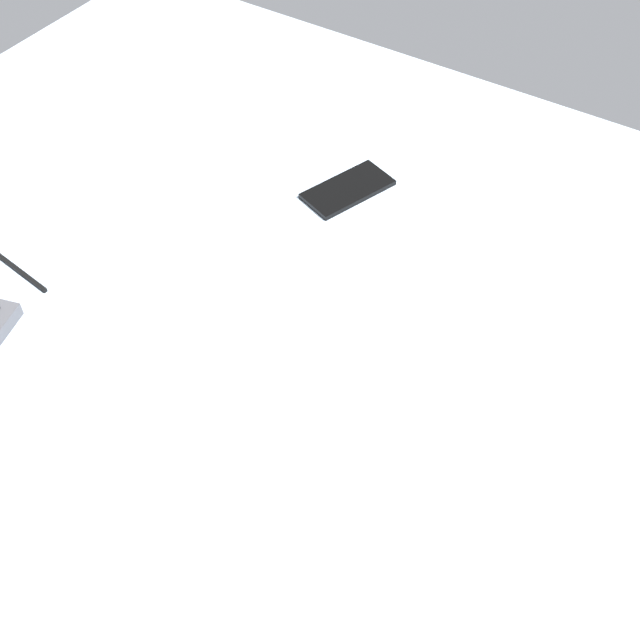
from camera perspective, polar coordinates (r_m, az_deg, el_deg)
The scene contains 3 objects.
bed_mattress at distance 113.30cm, azimuth 0.08°, elevation -5.45°, with size 180.00×140.00×18.00cm, color silver.
cell_phone at distance 129.48cm, azimuth 1.92°, elevation 8.99°, with size 6.80×14.00×0.80cm, color black.
charger_cable at distance 125.48cm, azimuth -20.68°, elevation 3.71°, with size 17.00×0.60×0.60cm, color black.
Camera 1 is at (-35.93, 56.53, 100.38)cm, focal length 46.42 mm.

